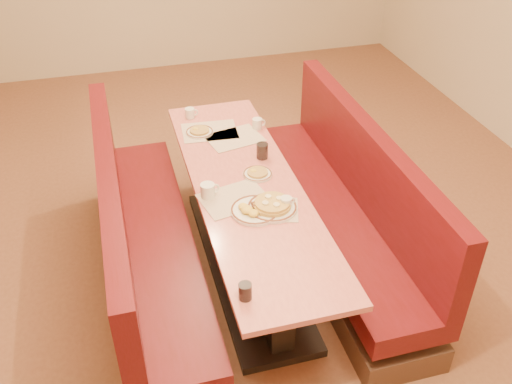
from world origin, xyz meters
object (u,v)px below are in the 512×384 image
object	(u,v)px
coffee_mug_c	(258,123)
booth_right	(342,213)
coffee_mug_d	(190,113)
soda_tumbler_near	(245,291)
eggs_plate	(255,210)
pancake_plate	(272,206)
booth_left	(144,247)
diner_table	(247,228)
soda_tumbler_mid	(262,151)
coffee_mug_a	(287,203)
coffee_mug_b	(208,190)

from	to	relation	value
coffee_mug_c	booth_right	bearing A→B (deg)	-62.72
coffee_mug_d	soda_tumbler_near	world-z (taller)	soda_tumbler_near
booth_right	eggs_plate	size ratio (longest dim) A/B	7.99
pancake_plate	booth_left	bearing A→B (deg)	159.25
diner_table	soda_tumbler_mid	distance (m)	0.56
pancake_plate	eggs_plate	distance (m)	0.12
eggs_plate	coffee_mug_a	bearing A→B (deg)	-2.57
coffee_mug_d	coffee_mug_a	bearing A→B (deg)	-74.09
coffee_mug_d	booth_right	bearing A→B (deg)	-47.94
booth_right	coffee_mug_c	xyz separation A→B (m)	(-0.45, 0.74, 0.43)
booth_left	coffee_mug_c	xyz separation A→B (m)	(1.02, 0.74, 0.43)
booth_left	coffee_mug_b	xyz separation A→B (m)	(0.46, -0.07, 0.44)
coffee_mug_b	coffee_mug_c	bearing A→B (deg)	41.16
eggs_plate	coffee_mug_c	xyz separation A→B (m)	(0.31, 1.05, 0.02)
diner_table	booth_right	world-z (taller)	booth_right
coffee_mug_c	pancake_plate	bearing A→B (deg)	-104.62
coffee_mug_a	coffee_mug_d	bearing A→B (deg)	91.61
coffee_mug_b	soda_tumbler_mid	distance (m)	0.60
coffee_mug_b	soda_tumbler_mid	size ratio (longest dim) A/B	1.15
booth_right	soda_tumbler_mid	distance (m)	0.76
coffee_mug_d	soda_tumbler_mid	distance (m)	0.85
booth_left	coffee_mug_c	distance (m)	1.33
booth_left	eggs_plate	bearing A→B (deg)	-24.02
booth_right	soda_tumbler_mid	size ratio (longest dim) A/B	21.84
booth_left	soda_tumbler_mid	size ratio (longest dim) A/B	21.84
coffee_mug_d	soda_tumbler_mid	world-z (taller)	soda_tumbler_mid
soda_tumbler_near	coffee_mug_a	bearing A→B (deg)	57.02
coffee_mug_c	soda_tumbler_mid	bearing A→B (deg)	-105.23
diner_table	booth_right	bearing A→B (deg)	0.00
diner_table	eggs_plate	world-z (taller)	eggs_plate
coffee_mug_c	diner_table	bearing A→B (deg)	-114.97
coffee_mug_b	coffee_mug_c	distance (m)	0.99
booth_right	coffee_mug_a	distance (m)	0.77
pancake_plate	coffee_mug_c	size ratio (longest dim) A/B	2.92
eggs_plate	booth_left	bearing A→B (deg)	155.98
coffee_mug_d	soda_tumbler_mid	xyz separation A→B (m)	(0.39, -0.75, 0.01)
soda_tumbler_near	coffee_mug_b	bearing A→B (deg)	90.14
booth_right	coffee_mug_d	bearing A→B (deg)	131.28
booth_right	soda_tumbler_mid	bearing A→B (deg)	150.42
soda_tumbler_near	pancake_plate	bearing A→B (deg)	63.01
diner_table	booth_left	xyz separation A→B (m)	(-0.73, 0.00, -0.01)
coffee_mug_b	soda_tumbler_near	xyz separation A→B (m)	(0.00, -0.94, -0.00)
booth_right	eggs_plate	xyz separation A→B (m)	(-0.76, -0.31, 0.41)
booth_right	coffee_mug_c	bearing A→B (deg)	121.28
coffee_mug_c	soda_tumbler_mid	xyz separation A→B (m)	(-0.09, -0.44, 0.01)
booth_left	booth_right	xyz separation A→B (m)	(1.46, 0.00, 0.00)
booth_right	pancake_plate	world-z (taller)	booth_right
coffee_mug_d	booth_left	bearing A→B (deg)	-116.14
coffee_mug_a	coffee_mug_c	distance (m)	1.07
booth_right	coffee_mug_b	distance (m)	1.10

